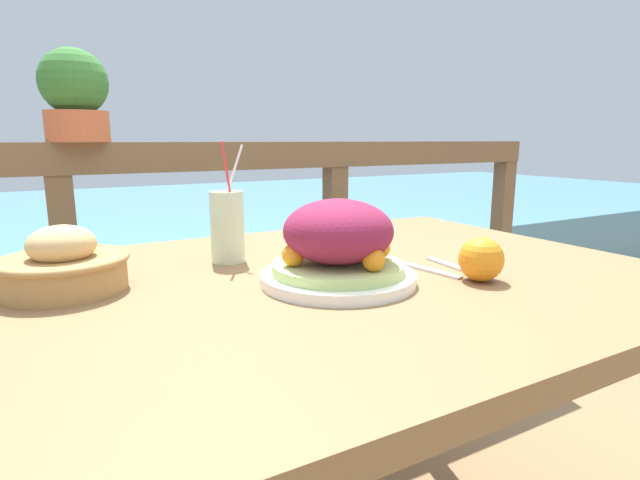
% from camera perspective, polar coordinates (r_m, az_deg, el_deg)
% --- Properties ---
extents(patio_table, '(1.25, 0.97, 0.78)m').
position_cam_1_polar(patio_table, '(1.01, 2.74, -8.67)').
color(patio_table, olive).
rests_on(patio_table, ground_plane).
extents(railing_fence, '(2.80, 0.08, 1.02)m').
position_cam_1_polar(railing_fence, '(1.69, -11.60, 1.07)').
color(railing_fence, brown).
rests_on(railing_fence, ground_plane).
extents(sea_backdrop, '(12.00, 4.00, 0.50)m').
position_cam_1_polar(sea_backdrop, '(4.19, -22.03, -0.20)').
color(sea_backdrop, teal).
rests_on(sea_backdrop, ground_plane).
extents(salad_plate, '(0.28, 0.28, 0.15)m').
position_cam_1_polar(salad_plate, '(0.89, 2.10, -0.81)').
color(salad_plate, white).
rests_on(salad_plate, patio_table).
extents(drink_glass, '(0.08, 0.07, 0.25)m').
position_cam_1_polar(drink_glass, '(1.07, -10.54, 1.54)').
color(drink_glass, beige).
rests_on(drink_glass, patio_table).
extents(bread_basket, '(0.21, 0.21, 0.11)m').
position_cam_1_polar(bread_basket, '(0.96, -27.22, -2.63)').
color(bread_basket, '#AD7F47').
rests_on(bread_basket, patio_table).
extents(potted_plant, '(0.18, 0.18, 0.25)m').
position_cam_1_polar(potted_plant, '(1.59, -26.23, 14.65)').
color(potted_plant, '#B75B38').
rests_on(potted_plant, railing_fence).
extents(fork, '(0.04, 0.18, 0.00)m').
position_cam_1_polar(fork, '(1.02, 11.71, -3.21)').
color(fork, silver).
rests_on(fork, patio_table).
extents(knife, '(0.03, 0.18, 0.00)m').
position_cam_1_polar(knife, '(1.04, 15.33, -3.06)').
color(knife, silver).
rests_on(knife, patio_table).
extents(orange_near_basket, '(0.08, 0.08, 0.08)m').
position_cam_1_polar(orange_near_basket, '(0.96, 17.93, -2.11)').
color(orange_near_basket, orange).
rests_on(orange_near_basket, patio_table).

